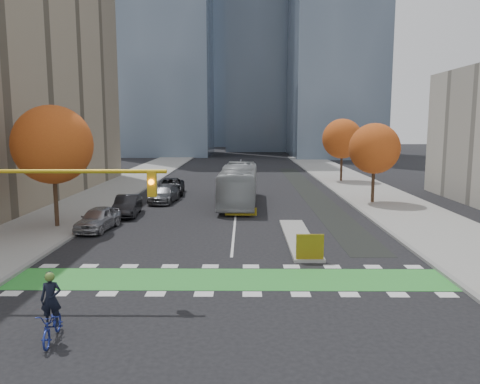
{
  "coord_description": "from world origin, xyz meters",
  "views": [
    {
      "loc": [
        0.67,
        -18.87,
        6.94
      ],
      "look_at": [
        0.42,
        8.37,
        3.0
      ],
      "focal_mm": 35.0,
      "sensor_mm": 36.0,
      "label": 1
    }
  ],
  "objects_px": {
    "tree_east_far": "(342,139)",
    "parked_car_d": "(170,186)",
    "parked_car_a": "(98,219)",
    "parked_car_c": "(164,194)",
    "tree_west": "(53,145)",
    "bus": "(239,185)",
    "traffic_signal_west": "(29,198)",
    "parked_car_b": "(127,206)",
    "tree_east_near": "(374,149)",
    "hazard_board": "(310,247)",
    "cyclist": "(52,318)"
  },
  "relations": [
    {
      "from": "hazard_board",
      "to": "cyclist",
      "type": "height_order",
      "value": "cyclist"
    },
    {
      "from": "hazard_board",
      "to": "tree_east_near",
      "type": "distance_m",
      "value": 19.93
    },
    {
      "from": "bus",
      "to": "parked_car_d",
      "type": "bearing_deg",
      "value": 142.1
    },
    {
      "from": "cyclist",
      "to": "parked_car_c",
      "type": "xyz_separation_m",
      "value": [
        -0.98,
        27.13,
        -0.04
      ]
    },
    {
      "from": "parked_car_b",
      "to": "parked_car_c",
      "type": "height_order",
      "value": "parked_car_b"
    },
    {
      "from": "traffic_signal_west",
      "to": "cyclist",
      "type": "distance_m",
      "value": 5.78
    },
    {
      "from": "parked_car_a",
      "to": "parked_car_b",
      "type": "height_order",
      "value": "parked_car_b"
    },
    {
      "from": "tree_west",
      "to": "parked_car_c",
      "type": "bearing_deg",
      "value": 62.36
    },
    {
      "from": "hazard_board",
      "to": "parked_car_b",
      "type": "relative_size",
      "value": 0.3
    },
    {
      "from": "parked_car_b",
      "to": "tree_east_far",
      "type": "bearing_deg",
      "value": 41.93
    },
    {
      "from": "parked_car_a",
      "to": "parked_car_b",
      "type": "bearing_deg",
      "value": 88.13
    },
    {
      "from": "parked_car_b",
      "to": "parked_car_d",
      "type": "height_order",
      "value": "parked_car_d"
    },
    {
      "from": "tree_east_far",
      "to": "parked_car_c",
      "type": "height_order",
      "value": "tree_east_far"
    },
    {
      "from": "hazard_board",
      "to": "traffic_signal_west",
      "type": "bearing_deg",
      "value": -158.45
    },
    {
      "from": "parked_car_c",
      "to": "parked_car_d",
      "type": "height_order",
      "value": "parked_car_d"
    },
    {
      "from": "traffic_signal_west",
      "to": "parked_car_b",
      "type": "bearing_deg",
      "value": 91.3
    },
    {
      "from": "tree_east_far",
      "to": "parked_car_d",
      "type": "distance_m",
      "value": 22.37
    },
    {
      "from": "cyclist",
      "to": "parked_car_c",
      "type": "bearing_deg",
      "value": 84.55
    },
    {
      "from": "parked_car_a",
      "to": "parked_car_c",
      "type": "distance_m",
      "value": 11.43
    },
    {
      "from": "tree_west",
      "to": "parked_car_a",
      "type": "height_order",
      "value": "tree_west"
    },
    {
      "from": "tree_west",
      "to": "tree_east_far",
      "type": "relative_size",
      "value": 1.08
    },
    {
      "from": "tree_east_near",
      "to": "parked_car_b",
      "type": "height_order",
      "value": "tree_east_near"
    },
    {
      "from": "traffic_signal_west",
      "to": "parked_car_a",
      "type": "relative_size",
      "value": 1.87
    },
    {
      "from": "tree_west",
      "to": "parked_car_b",
      "type": "height_order",
      "value": "tree_west"
    },
    {
      "from": "cyclist",
      "to": "parked_car_d",
      "type": "height_order",
      "value": "cyclist"
    },
    {
      "from": "tree_west",
      "to": "bus",
      "type": "distance_m",
      "value": 16.05
    },
    {
      "from": "hazard_board",
      "to": "tree_west",
      "type": "height_order",
      "value": "tree_west"
    },
    {
      "from": "tree_east_near",
      "to": "cyclist",
      "type": "bearing_deg",
      "value": -123.34
    },
    {
      "from": "parked_car_d",
      "to": "parked_car_c",
      "type": "bearing_deg",
      "value": -92.17
    },
    {
      "from": "tree_east_far",
      "to": "parked_car_b",
      "type": "height_order",
      "value": "tree_east_far"
    },
    {
      "from": "parked_car_b",
      "to": "bus",
      "type": "bearing_deg",
      "value": 27.85
    },
    {
      "from": "parked_car_a",
      "to": "parked_car_c",
      "type": "bearing_deg",
      "value": 83.32
    },
    {
      "from": "tree_east_far",
      "to": "bus",
      "type": "height_order",
      "value": "tree_east_far"
    },
    {
      "from": "tree_east_near",
      "to": "parked_car_d",
      "type": "distance_m",
      "value": 19.95
    },
    {
      "from": "traffic_signal_west",
      "to": "parked_car_d",
      "type": "bearing_deg",
      "value": 87.58
    },
    {
      "from": "traffic_signal_west",
      "to": "cyclist",
      "type": "xyz_separation_m",
      "value": [
        2.41,
        -4.12,
        -3.27
      ]
    },
    {
      "from": "tree_east_far",
      "to": "parked_car_c",
      "type": "xyz_separation_m",
      "value": [
        -19.0,
        -15.5,
        -4.51
      ]
    },
    {
      "from": "parked_car_d",
      "to": "tree_east_near",
      "type": "bearing_deg",
      "value": -21.31
    },
    {
      "from": "tree_east_far",
      "to": "parked_car_c",
      "type": "bearing_deg",
      "value": -140.79
    },
    {
      "from": "tree_east_far",
      "to": "parked_car_d",
      "type": "xyz_separation_m",
      "value": [
        -19.24,
        -10.5,
        -4.45
      ]
    },
    {
      "from": "hazard_board",
      "to": "parked_car_a",
      "type": "height_order",
      "value": "parked_car_a"
    },
    {
      "from": "cyclist",
      "to": "parked_car_b",
      "type": "bearing_deg",
      "value": 90.07
    },
    {
      "from": "traffic_signal_west",
      "to": "parked_car_a",
      "type": "bearing_deg",
      "value": 95.16
    },
    {
      "from": "tree_east_far",
      "to": "bus",
      "type": "bearing_deg",
      "value": -127.0
    },
    {
      "from": "bus",
      "to": "hazard_board",
      "type": "bearing_deg",
      "value": -75.66
    },
    {
      "from": "traffic_signal_west",
      "to": "parked_car_c",
      "type": "distance_m",
      "value": 23.29
    },
    {
      "from": "tree_west",
      "to": "traffic_signal_west",
      "type": "distance_m",
      "value": 13.25
    },
    {
      "from": "tree_east_near",
      "to": "tree_east_far",
      "type": "height_order",
      "value": "tree_east_far"
    },
    {
      "from": "cyclist",
      "to": "parked_car_c",
      "type": "distance_m",
      "value": 27.15
    },
    {
      "from": "tree_west",
      "to": "parked_car_d",
      "type": "xyz_separation_m",
      "value": [
        5.26,
        15.5,
        -4.82
      ]
    }
  ]
}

